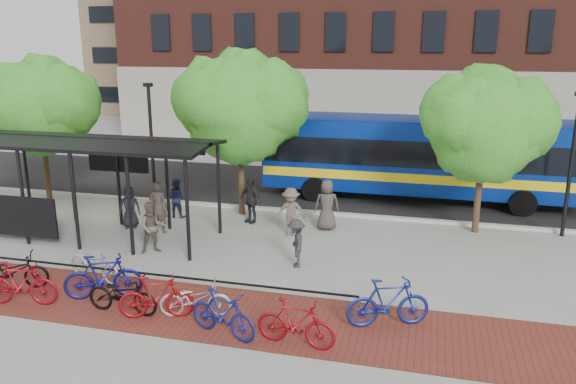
% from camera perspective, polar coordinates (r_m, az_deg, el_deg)
% --- Properties ---
extents(ground, '(160.00, 160.00, 0.00)m').
position_cam_1_polar(ground, '(19.02, 0.68, -5.75)').
color(ground, '#9E9E99').
rests_on(ground, ground).
extents(asphalt_street, '(160.00, 8.00, 0.01)m').
position_cam_1_polar(asphalt_street, '(26.49, 4.78, 0.27)').
color(asphalt_street, black).
rests_on(asphalt_street, ground).
extents(curb, '(160.00, 0.25, 0.12)m').
position_cam_1_polar(curb, '(22.69, 3.08, -2.11)').
color(curb, '#B7B7B2').
rests_on(curb, ground).
extents(brick_strip, '(24.00, 3.00, 0.01)m').
position_cam_1_polar(brick_strip, '(15.32, -11.34, -11.44)').
color(brick_strip, maroon).
rests_on(brick_strip, ground).
extents(bike_rack_rail, '(12.00, 0.05, 0.95)m').
position_cam_1_polar(bike_rack_rail, '(16.60, -14.10, -9.47)').
color(bike_rack_rail, black).
rests_on(bike_rack_rail, ground).
extents(bus_shelter, '(10.60, 3.07, 3.60)m').
position_cam_1_polar(bus_shelter, '(21.17, -21.59, 3.78)').
color(bus_shelter, black).
rests_on(bus_shelter, ground).
extents(tree_a, '(4.90, 4.00, 6.18)m').
position_cam_1_polar(tree_a, '(26.28, -23.77, 8.33)').
color(tree_a, '#382619').
rests_on(tree_a, ground).
extents(tree_b, '(5.15, 4.20, 6.47)m').
position_cam_1_polar(tree_b, '(21.93, -4.66, 9.01)').
color(tree_b, '#382619').
rests_on(tree_b, ground).
extents(tree_c, '(4.66, 3.80, 5.92)m').
position_cam_1_polar(tree_c, '(20.88, 19.59, 6.77)').
color(tree_c, '#382619').
rests_on(tree_c, ground).
extents(lamp_post_left, '(0.35, 0.20, 5.12)m').
position_cam_1_polar(lamp_post_left, '(24.02, -13.69, 5.04)').
color(lamp_post_left, black).
rests_on(lamp_post_left, ground).
extents(lamp_post_right, '(0.35, 0.20, 5.12)m').
position_cam_1_polar(lamp_post_right, '(21.79, 26.87, 2.82)').
color(lamp_post_right, black).
rests_on(lamp_post_right, ground).
extents(bus, '(13.25, 3.22, 3.57)m').
position_cam_1_polar(bus, '(24.96, 13.02, 3.83)').
color(bus, navy).
rests_on(bus, ground).
extents(bike_0, '(2.10, 1.45, 1.04)m').
position_cam_1_polar(bike_0, '(17.64, -26.30, -7.30)').
color(bike_0, black).
rests_on(bike_0, ground).
extents(bike_1, '(2.08, 0.93, 1.21)m').
position_cam_1_polar(bike_1, '(16.52, -25.57, -8.39)').
color(bike_1, maroon).
rests_on(bike_1, ground).
extents(bike_2, '(2.08, 1.20, 1.04)m').
position_cam_1_polar(bike_2, '(17.38, -19.07, -6.86)').
color(bike_2, '#BBBBBE').
rests_on(bike_2, ground).
extents(bike_3, '(2.14, 1.40, 1.25)m').
position_cam_1_polar(bike_3, '(16.09, -18.28, -8.17)').
color(bike_3, navy).
rests_on(bike_3, ground).
extents(bike_4, '(1.97, 0.74, 1.03)m').
position_cam_1_polar(bike_4, '(15.16, -16.47, -9.95)').
color(bike_4, black).
rests_on(bike_4, ground).
extents(bike_5, '(1.96, 1.12, 1.13)m').
position_cam_1_polar(bike_5, '(14.67, -13.24, -10.36)').
color(bike_5, maroon).
rests_on(bike_5, ground).
extents(bike_6, '(1.93, 1.09, 0.96)m').
position_cam_1_polar(bike_6, '(14.60, -9.39, -10.65)').
color(bike_6, '#BCBBBE').
rests_on(bike_6, ground).
extents(bike_7, '(1.96, 1.11, 1.14)m').
position_cam_1_polar(bike_7, '(13.58, -6.64, -12.21)').
color(bike_7, navy).
rests_on(bike_7, ground).
extents(bike_9, '(1.94, 0.75, 1.14)m').
position_cam_1_polar(bike_9, '(13.10, 0.79, -13.18)').
color(bike_9, maroon).
rests_on(bike_9, ground).
extents(bike_11, '(2.15, 1.31, 1.25)m').
position_cam_1_polar(bike_11, '(14.11, 10.14, -11.00)').
color(bike_11, navy).
rests_on(bike_11, ground).
extents(pedestrian_0, '(0.92, 0.79, 1.58)m').
position_cam_1_polar(pedestrian_0, '(21.70, -15.79, -1.48)').
color(pedestrian_0, black).
rests_on(pedestrian_0, ground).
extents(pedestrian_1, '(0.71, 0.47, 1.93)m').
position_cam_1_polar(pedestrian_1, '(20.78, -13.03, -1.51)').
color(pedestrian_1, '#372F2C').
rests_on(pedestrian_1, ground).
extents(pedestrian_2, '(0.77, 0.61, 1.57)m').
position_cam_1_polar(pedestrian_2, '(22.55, -11.29, -0.59)').
color(pedestrian_2, '#1B2441').
rests_on(pedestrian_2, ground).
extents(pedestrian_3, '(1.22, 0.80, 1.77)m').
position_cam_1_polar(pedestrian_3, '(19.96, 0.30, -2.05)').
color(pedestrian_3, brown).
rests_on(pedestrian_3, ground).
extents(pedestrian_4, '(1.13, 0.87, 1.79)m').
position_cam_1_polar(pedestrian_4, '(21.46, -3.81, -0.82)').
color(pedestrian_4, black).
rests_on(pedestrian_4, ground).
extents(pedestrian_6, '(1.05, 0.82, 1.90)m').
position_cam_1_polar(pedestrian_6, '(20.65, 3.97, -1.31)').
color(pedestrian_6, '#423934').
rests_on(pedestrian_6, ground).
extents(pedestrian_8, '(1.06, 1.00, 1.73)m').
position_cam_1_polar(pedestrian_8, '(18.92, -13.62, -3.52)').
color(pedestrian_8, brown).
rests_on(pedestrian_8, ground).
extents(pedestrian_9, '(0.84, 1.11, 1.53)m').
position_cam_1_polar(pedestrian_9, '(17.29, 0.83, -5.22)').
color(pedestrian_9, '#2B2B2B').
rests_on(pedestrian_9, ground).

